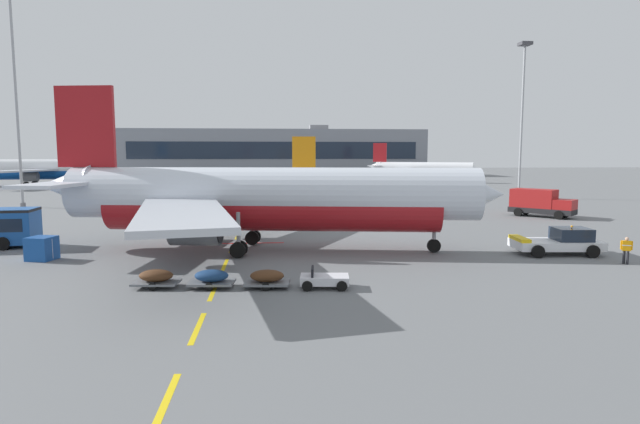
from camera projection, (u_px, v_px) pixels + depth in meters
ground at (432, 215)px, 61.53m from camera, size 400.00×400.00×0.00m
apron_paint_markings at (244, 220)px, 56.21m from camera, size 8.00×94.74×0.01m
airliner_foreground at (265, 198)px, 38.28m from camera, size 34.77×34.22×12.20m
pushback_tug at (559, 242)px, 37.26m from camera, size 6.21×3.59×2.08m
airliner_mid_left at (421, 169)px, 131.99m from camera, size 27.20×25.79×9.98m
airliner_far_center at (23, 169)px, 115.36m from camera, size 33.37×33.14×11.70m
airliner_far_right at (233, 180)px, 78.44m from camera, size 27.91×27.65×9.78m
catering_truck at (540, 202)px, 59.24m from camera, size 6.50×6.78×3.14m
baggage_train at (240, 278)px, 27.88m from camera, size 11.69×2.68×1.14m
ground_crew_worker at (626, 249)px, 33.82m from camera, size 0.62×0.43×1.79m
uld_cargo_container at (42, 248)px, 35.16m from camera, size 1.93×1.90×1.60m
apron_light_mast_near at (14, 72)px, 68.09m from camera, size 1.80×1.80×29.48m
apron_light_mast_far at (523, 102)px, 83.10m from camera, size 1.80×1.80×24.81m
terminal_satellite at (274, 153)px, 171.48m from camera, size 98.40×18.84×16.59m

